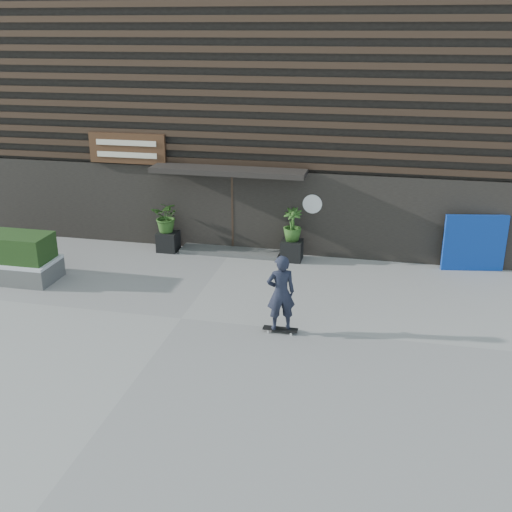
% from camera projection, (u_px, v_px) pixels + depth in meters
% --- Properties ---
extents(ground, '(80.00, 80.00, 0.00)m').
position_uv_depth(ground, '(181.00, 318.00, 14.51)').
color(ground, gray).
rests_on(ground, ground).
extents(entrance_step, '(3.00, 0.80, 0.12)m').
position_uv_depth(entrance_step, '(231.00, 251.00, 18.70)').
color(entrance_step, '#4A4A48').
rests_on(entrance_step, ground).
extents(planter_pot_left, '(0.60, 0.60, 0.60)m').
position_uv_depth(planter_pot_left, '(168.00, 241.00, 18.82)').
color(planter_pot_left, black).
rests_on(planter_pot_left, ground).
extents(bamboo_left, '(0.86, 0.75, 0.96)m').
position_uv_depth(bamboo_left, '(167.00, 217.00, 18.55)').
color(bamboo_left, '#2D591E').
rests_on(bamboo_left, planter_pot_left).
extents(planter_pot_right, '(0.60, 0.60, 0.60)m').
position_uv_depth(planter_pot_right, '(292.00, 250.00, 18.06)').
color(planter_pot_right, black).
rests_on(planter_pot_right, ground).
extents(bamboo_right, '(0.54, 0.54, 0.96)m').
position_uv_depth(bamboo_right, '(292.00, 225.00, 17.78)').
color(bamboo_right, '#2D591E').
rests_on(bamboo_right, planter_pot_right).
extents(blue_tarp, '(1.70, 0.42, 1.60)m').
position_uv_depth(blue_tarp, '(474.00, 243.00, 17.14)').
color(blue_tarp, '#0B3097').
rests_on(blue_tarp, ground).
extents(building, '(18.00, 11.00, 8.00)m').
position_uv_depth(building, '(267.00, 99.00, 22.25)').
color(building, black).
rests_on(building, ground).
extents(skateboarder, '(0.78, 0.61, 1.83)m').
position_uv_depth(skateboarder, '(281.00, 293.00, 13.53)').
color(skateboarder, black).
rests_on(skateboarder, ground).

